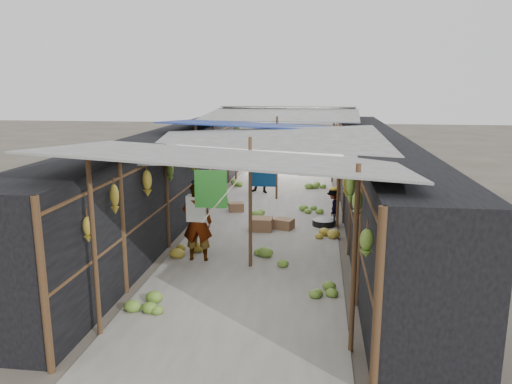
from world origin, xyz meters
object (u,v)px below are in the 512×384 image
at_px(vendor_elderly, 197,222).
at_px(vendor_seated, 333,207).
at_px(crate_near, 261,224).
at_px(shopper_blue, 261,169).
at_px(black_basin, 324,223).

bearing_deg(vendor_elderly, vendor_seated, -136.58).
relative_size(crate_near, shopper_blue, 0.34).
bearing_deg(black_basin, shopper_blue, 119.01).
relative_size(vendor_elderly, shopper_blue, 1.02).
bearing_deg(shopper_blue, vendor_elderly, -79.83).
distance_m(crate_near, black_basin, 1.67).
relative_size(black_basin, vendor_seated, 0.61).
height_order(black_basin, vendor_elderly, vendor_elderly).
bearing_deg(crate_near, shopper_blue, 96.59).
distance_m(crate_near, vendor_elderly, 2.58).
distance_m(shopper_blue, vendor_seated, 4.22).
bearing_deg(crate_near, vendor_seated, 24.17).
xyz_separation_m(shopper_blue, vendor_seated, (2.29, -3.53, -0.34)).
height_order(crate_near, vendor_elderly, vendor_elderly).
relative_size(shopper_blue, vendor_seated, 1.72).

